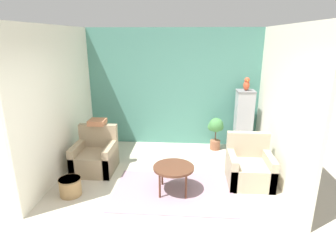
# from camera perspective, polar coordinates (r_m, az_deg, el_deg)

# --- Properties ---
(ground_plane) EXTENTS (20.00, 20.00, 0.00)m
(ground_plane) POSITION_cam_1_polar(r_m,az_deg,el_deg) (4.23, -1.74, -19.60)
(ground_plane) COLOR beige
(ground_plane) RESTS_ON ground
(wall_back_accent) EXTENTS (4.16, 0.06, 2.76)m
(wall_back_accent) POSITION_cam_1_polar(r_m,az_deg,el_deg) (6.76, 1.06, 7.66)
(wall_back_accent) COLOR #4C897A
(wall_back_accent) RESTS_ON ground_plane
(wall_left) EXTENTS (0.06, 3.27, 2.76)m
(wall_left) POSITION_cam_1_polar(r_m,az_deg,el_deg) (5.66, -21.22, 4.47)
(wall_left) COLOR silver
(wall_left) RESTS_ON ground_plane
(wall_right) EXTENTS (0.06, 3.27, 2.76)m
(wall_right) POSITION_cam_1_polar(r_m,az_deg,el_deg) (5.38, 22.34, 3.71)
(wall_right) COLOR silver
(wall_right) RESTS_ON ground_plane
(area_rug) EXTENTS (2.05, 1.40, 0.01)m
(area_rug) POSITION_cam_1_polar(r_m,az_deg,el_deg) (4.99, 1.12, -13.13)
(area_rug) COLOR gray
(area_rug) RESTS_ON ground_plane
(coffee_table) EXTENTS (0.69, 0.69, 0.48)m
(coffee_table) POSITION_cam_1_polar(r_m,az_deg,el_deg) (4.78, 1.15, -8.73)
(coffee_table) COLOR #512D1E
(coffee_table) RESTS_ON ground_plane
(armchair_left) EXTENTS (0.77, 0.78, 0.87)m
(armchair_left) POSITION_cam_1_polar(r_m,az_deg,el_deg) (5.79, -14.54, -6.13)
(armchair_left) COLOR #9E896B
(armchair_left) RESTS_ON ground_plane
(armchair_right) EXTENTS (0.77, 0.78, 0.87)m
(armchair_right) POSITION_cam_1_polar(r_m,az_deg,el_deg) (5.36, 16.14, -8.23)
(armchair_right) COLOR tan
(armchair_right) RESTS_ON ground_plane
(birdcage) EXTENTS (0.55, 0.55, 1.43)m
(birdcage) POSITION_cam_1_polar(r_m,az_deg,el_deg) (6.64, 15.03, 0.58)
(birdcage) COLOR slate
(birdcage) RESTS_ON ground_plane
(parrot) EXTENTS (0.14, 0.25, 0.30)m
(parrot) POSITION_cam_1_polar(r_m,az_deg,el_deg) (6.44, 15.66, 8.17)
(parrot) COLOR #D14C2D
(parrot) RESTS_ON birdcage
(potted_plant) EXTENTS (0.37, 0.33, 0.77)m
(potted_plant) POSITION_cam_1_polar(r_m,az_deg,el_deg) (6.64, 9.67, -0.69)
(potted_plant) COLOR brown
(potted_plant) RESTS_ON ground_plane
(wicker_basket) EXTENTS (0.37, 0.37, 0.31)m
(wicker_basket) POSITION_cam_1_polar(r_m,az_deg,el_deg) (5.09, -19.24, -11.48)
(wicker_basket) COLOR #A37F51
(wicker_basket) RESTS_ON ground_plane
(throw_pillow) EXTENTS (0.32, 0.32, 0.10)m
(throw_pillow) POSITION_cam_1_polar(r_m,az_deg,el_deg) (5.82, -14.17, 0.80)
(throw_pillow) COLOR #B2704C
(throw_pillow) RESTS_ON armchair_left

